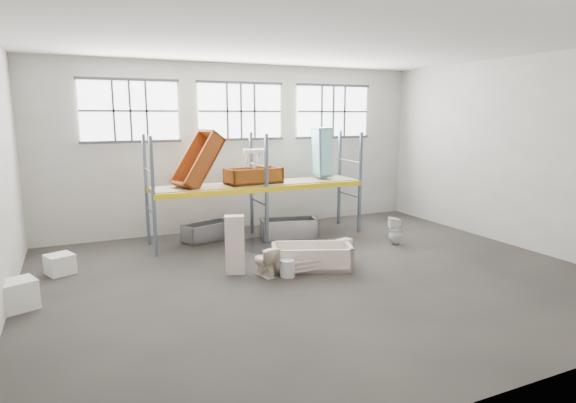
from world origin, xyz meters
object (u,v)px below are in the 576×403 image
steel_tub_right (289,228)px  blue_tub_upright (322,152)px  rust_tub_flat (254,176)px  bucket (287,268)px  cistern_tall (235,245)px  carton_near (17,295)px  bathtub_beige (312,256)px  steel_tub_left (207,231)px  toilet_white (395,231)px  toilet_beige (265,261)px

steel_tub_right → blue_tub_upright: (1.35, 0.53, 2.11)m
rust_tub_flat → blue_tub_upright: size_ratio=1.07×
steel_tub_right → blue_tub_upright: blue_tub_upright is taller
bucket → rust_tub_flat: bearing=82.0°
cistern_tall → bucket: bearing=-16.8°
cistern_tall → carton_near: 4.26m
bucket → blue_tub_upright: bearing=51.9°
bathtub_beige → bucket: 0.84m
cistern_tall → steel_tub_right: bearing=62.2°
bucket → carton_near: carton_near is taller
steel_tub_left → carton_near: size_ratio=2.17×
bathtub_beige → toilet_white: (3.01, 0.85, 0.11)m
steel_tub_left → rust_tub_flat: 2.05m
bathtub_beige → cistern_tall: size_ratio=1.39×
toilet_beige → rust_tub_flat: 3.50m
toilet_white → blue_tub_upright: size_ratio=0.52×
toilet_white → bucket: bearing=-50.8°
steel_tub_left → rust_tub_flat: (1.26, -0.42, 1.57)m
rust_tub_flat → blue_tub_upright: blue_tub_upright is taller
cistern_tall → steel_tub_right: (2.36, 2.28, -0.37)m
toilet_white → steel_tub_right: toilet_white is taller
bathtub_beige → blue_tub_upright: bearing=79.6°
steel_tub_right → carton_near: (-6.60, -2.51, -0.01)m
rust_tub_flat → carton_near: size_ratio=2.44×
bathtub_beige → toilet_white: size_ratio=2.40×
steel_tub_left → blue_tub_upright: (3.53, -0.23, 2.14)m
steel_tub_right → blue_tub_upright: size_ratio=1.08×
cistern_tall → steel_tub_left: 3.06m
steel_tub_right → carton_near: size_ratio=2.46×
steel_tub_right → bucket: bearing=-115.1°
toilet_beige → carton_near: toilet_beige is taller
blue_tub_upright → carton_near: (-7.95, -3.04, -2.12)m
steel_tub_right → steel_tub_left: bearing=160.9°
bathtub_beige → cistern_tall: cistern_tall is taller
rust_tub_flat → bucket: (-0.46, -3.29, -1.63)m
toilet_white → rust_tub_flat: bearing=-100.7°
steel_tub_right → rust_tub_flat: size_ratio=1.01×
bathtub_beige → steel_tub_right: steel_tub_right is taller
carton_near → steel_tub_left: bearing=36.4°
toilet_white → cistern_tall: bearing=-62.2°
bucket → toilet_beige: bearing=150.2°
toilet_white → steel_tub_left: (-4.57, 2.54, -0.13)m
cistern_tall → toilet_white: size_ratio=1.73×
steel_tub_left → steel_tub_right: bearing=-19.1°
blue_tub_upright → rust_tub_flat: bearing=-175.2°
toilet_beige → rust_tub_flat: size_ratio=0.44×
toilet_beige → steel_tub_right: bearing=-135.8°
cistern_tall → bucket: 1.28m
toilet_white → rust_tub_flat: (-3.32, 2.12, 1.44)m
bathtub_beige → carton_near: bearing=-159.6°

